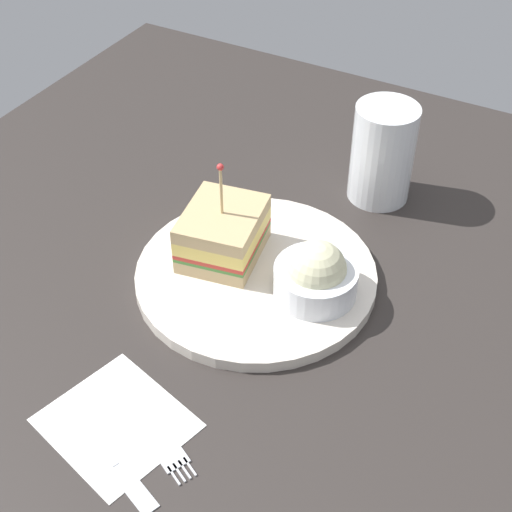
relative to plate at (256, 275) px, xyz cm
name	(u,v)px	position (x,y,z in cm)	size (l,w,h in cm)	color
ground_plane	(256,287)	(0.00, 0.00, -1.66)	(92.21, 92.21, 2.00)	#2D2826
plate	(256,275)	(0.00, 0.00, 0.00)	(24.93, 24.93, 1.32)	silver
sandwich_half_center	(223,233)	(4.30, -0.71, 3.41)	(9.00, 10.19, 11.37)	tan
coleslaw_bowl	(314,278)	(-6.67, 0.34, 2.95)	(8.33, 8.33, 6.00)	white
drink_glass	(382,159)	(-5.57, -19.91, 4.44)	(7.21, 7.21, 11.71)	silver
napkin	(116,422)	(1.96, 21.51, -0.59)	(11.60, 10.44, 0.15)	white
fork	(160,439)	(-2.37, 21.17, -0.49)	(11.24, 6.52, 0.35)	silver
knife	(114,463)	(-0.35, 24.89, -0.49)	(12.09, 5.61, 0.35)	silver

